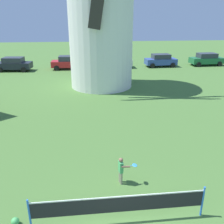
% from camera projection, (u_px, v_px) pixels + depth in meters
% --- Properties ---
extents(windmill, '(8.71, 6.20, 13.74)m').
position_uv_depth(windmill, '(100.00, 5.00, 20.22)').
color(windmill, white).
rests_on(windmill, ground_plane).
extents(tennis_net, '(5.36, 0.06, 1.10)m').
position_uv_depth(tennis_net, '(119.00, 204.00, 7.45)').
color(tennis_net, blue).
rests_on(tennis_net, ground_plane).
extents(player_far, '(0.72, 0.36, 1.10)m').
position_uv_depth(player_far, '(121.00, 169.00, 9.28)').
color(player_far, '#9E937F').
rests_on(player_far, ground_plane).
extents(stray_ball, '(0.25, 0.25, 0.25)m').
position_uv_depth(stray_ball, '(15.00, 221.00, 7.55)').
color(stray_ball, '#4CB259').
rests_on(stray_ball, ground_plane).
extents(parked_car_black, '(4.07, 2.20, 1.56)m').
position_uv_depth(parked_car_black, '(14.00, 64.00, 28.55)').
color(parked_car_black, '#1E232D').
rests_on(parked_car_black, ground_plane).
extents(parked_car_red, '(4.11, 1.94, 1.56)m').
position_uv_depth(parked_car_red, '(69.00, 62.00, 29.54)').
color(parked_car_red, red).
rests_on(parked_car_red, ground_plane).
extents(parked_car_silver, '(4.25, 1.97, 1.56)m').
position_uv_depth(parked_car_silver, '(115.00, 61.00, 30.26)').
color(parked_car_silver, silver).
rests_on(parked_car_silver, ground_plane).
extents(parked_car_blue, '(3.90, 1.99, 1.56)m').
position_uv_depth(parked_car_blue, '(161.00, 60.00, 30.98)').
color(parked_car_blue, '#334C99').
rests_on(parked_car_blue, ground_plane).
extents(parked_car_green, '(4.18, 2.00, 1.56)m').
position_uv_depth(parked_car_green, '(206.00, 59.00, 31.75)').
color(parked_car_green, '#1E6638').
rests_on(parked_car_green, ground_plane).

